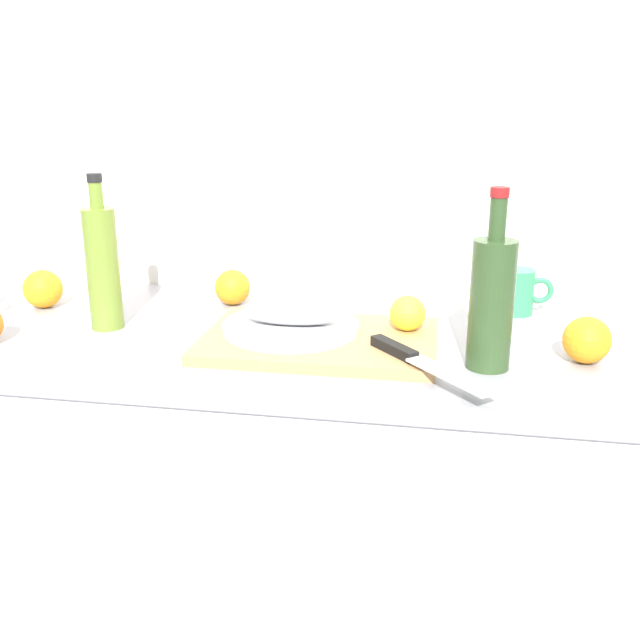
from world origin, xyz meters
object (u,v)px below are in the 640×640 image
object	(u,v)px
orange_0	(587,340)
chef_knife	(413,358)
coffee_mug_2	(518,291)
cutting_board	(320,340)
lemon_0	(408,313)
olive_oil_bottle	(103,266)
wine_bottle	(492,301)
fish_fillet	(290,314)
white_plate	(290,327)

from	to	relation	value
orange_0	chef_knife	bearing A→B (deg)	-160.13
coffee_mug_2	cutting_board	bearing A→B (deg)	-144.03
lemon_0	chef_knife	bearing A→B (deg)	-83.17
olive_oil_bottle	orange_0	size ratio (longest dim) A/B	3.69
wine_bottle	fish_fillet	bearing A→B (deg)	168.08
chef_knife	fish_fillet	bearing A→B (deg)	-159.98
white_plate	wine_bottle	bearing A→B (deg)	-11.92
coffee_mug_2	wine_bottle	bearing A→B (deg)	-102.88
orange_0	wine_bottle	bearing A→B (deg)	-162.79
lemon_0	coffee_mug_2	xyz separation A→B (m)	(0.22, 0.22, -0.01)
coffee_mug_2	chef_knife	bearing A→B (deg)	-117.43
olive_oil_bottle	coffee_mug_2	xyz separation A→B (m)	(0.82, 0.24, -0.08)
cutting_board	wine_bottle	world-z (taller)	wine_bottle
lemon_0	fish_fillet	bearing A→B (deg)	-169.57
fish_fillet	coffee_mug_2	distance (m)	0.51
fish_fillet	chef_knife	xyz separation A→B (m)	(0.24, -0.13, -0.02)
white_plate	wine_bottle	distance (m)	0.38
white_plate	coffee_mug_2	size ratio (longest dim) A/B	2.30
lemon_0	wine_bottle	bearing A→B (deg)	-38.89
chef_knife	coffee_mug_2	world-z (taller)	coffee_mug_2
white_plate	chef_knife	bearing A→B (deg)	-28.65
fish_fillet	chef_knife	distance (m)	0.27
olive_oil_bottle	cutting_board	bearing A→B (deg)	-4.51
cutting_board	fish_fillet	bearing A→B (deg)	162.90
chef_knife	orange_0	distance (m)	0.31
wine_bottle	orange_0	xyz separation A→B (m)	(0.17, 0.05, -0.08)
white_plate	olive_oil_bottle	size ratio (longest dim) A/B	0.84
cutting_board	orange_0	bearing A→B (deg)	-0.66
white_plate	fish_fillet	xyz separation A→B (m)	(0.00, 0.00, 0.03)
lemon_0	olive_oil_bottle	xyz separation A→B (m)	(-0.60, -0.02, 0.07)
cutting_board	lemon_0	xyz separation A→B (m)	(0.16, 0.06, 0.04)
white_plate	fish_fillet	distance (m)	0.03
lemon_0	cutting_board	bearing A→B (deg)	-159.52
cutting_board	wine_bottle	xyz separation A→B (m)	(0.30, -0.06, 0.11)
cutting_board	fish_fillet	size ratio (longest dim) A/B	2.23
fish_fillet	chef_knife	size ratio (longest dim) A/B	0.82
white_plate	lemon_0	size ratio (longest dim) A/B	3.81
fish_fillet	olive_oil_bottle	xyz separation A→B (m)	(-0.38, 0.02, 0.07)
wine_bottle	chef_knife	bearing A→B (deg)	-156.64
white_plate	fish_fillet	bearing A→B (deg)	0.00
lemon_0	wine_bottle	size ratio (longest dim) A/B	0.22
fish_fillet	olive_oil_bottle	distance (m)	0.39
chef_knife	wine_bottle	xyz separation A→B (m)	(0.12, 0.05, 0.09)
coffee_mug_2	white_plate	bearing A→B (deg)	-149.76
chef_knife	coffee_mug_2	bearing A→B (deg)	111.25
cutting_board	wine_bottle	size ratio (longest dim) A/B	1.40
lemon_0	olive_oil_bottle	bearing A→B (deg)	-177.68
white_plate	chef_knife	xyz separation A→B (m)	(0.24, -0.13, 0.00)
olive_oil_bottle	lemon_0	bearing A→B (deg)	2.32
chef_knife	olive_oil_bottle	xyz separation A→B (m)	(-0.62, 0.15, 0.10)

